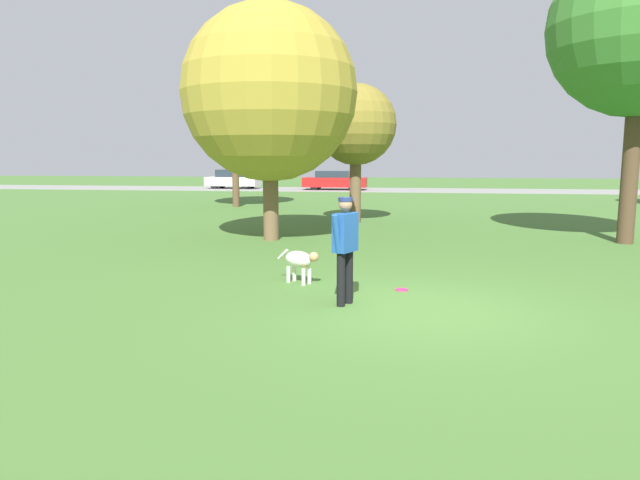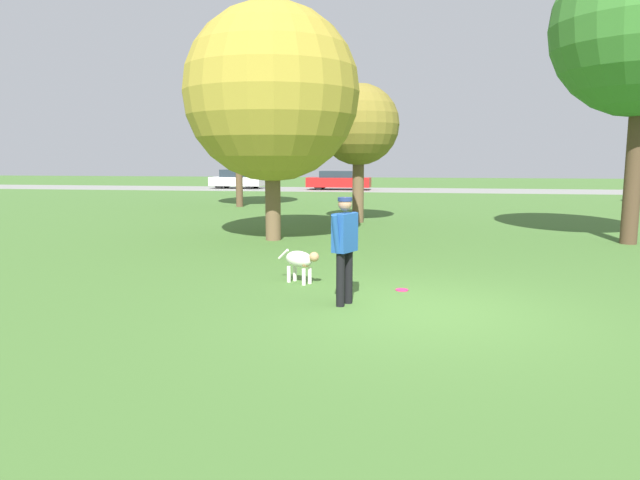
{
  "view_description": "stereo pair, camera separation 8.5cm",
  "coord_description": "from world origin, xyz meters",
  "px_view_note": "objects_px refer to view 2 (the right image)",
  "views": [
    {
      "loc": [
        -0.27,
        -8.38,
        2.24
      ],
      "look_at": [
        -1.68,
        0.88,
        0.9
      ],
      "focal_mm": 32.0,
      "sensor_mm": 36.0,
      "label": 1
    },
    {
      "loc": [
        -0.19,
        -8.36,
        2.24
      ],
      "look_at": [
        -1.68,
        0.88,
        0.9
      ],
      "focal_mm": 32.0,
      "sensor_mm": 36.0,
      "label": 2
    }
  ],
  "objects_px": {
    "dog": "(301,260)",
    "frisbee": "(402,290)",
    "tree_far_left": "(238,106)",
    "parked_car_red": "(338,181)",
    "tree_near_left": "(272,93)",
    "parked_car_white": "(237,179)",
    "person": "(345,242)",
    "tree_mid_center": "(359,126)"
  },
  "relations": [
    {
      "from": "tree_far_left",
      "to": "tree_near_left",
      "type": "relative_size",
      "value": 1.07
    },
    {
      "from": "tree_near_left",
      "to": "frisbee",
      "type": "bearing_deg",
      "value": -56.99
    },
    {
      "from": "tree_mid_center",
      "to": "parked_car_red",
      "type": "distance_m",
      "value": 21.15
    },
    {
      "from": "dog",
      "to": "frisbee",
      "type": "height_order",
      "value": "dog"
    },
    {
      "from": "person",
      "to": "tree_near_left",
      "type": "xyz_separation_m",
      "value": [
        -2.78,
        6.72,
        2.98
      ]
    },
    {
      "from": "tree_mid_center",
      "to": "parked_car_red",
      "type": "relative_size",
      "value": 1.05
    },
    {
      "from": "dog",
      "to": "tree_far_left",
      "type": "relative_size",
      "value": 0.13
    },
    {
      "from": "tree_far_left",
      "to": "parked_car_red",
      "type": "xyz_separation_m",
      "value": [
        2.73,
        15.0,
        -3.94
      ]
    },
    {
      "from": "dog",
      "to": "parked_car_red",
      "type": "height_order",
      "value": "parked_car_red"
    },
    {
      "from": "tree_near_left",
      "to": "tree_mid_center",
      "type": "bearing_deg",
      "value": 68.21
    },
    {
      "from": "frisbee",
      "to": "parked_car_white",
      "type": "relative_size",
      "value": 0.06
    },
    {
      "from": "tree_near_left",
      "to": "parked_car_red",
      "type": "xyz_separation_m",
      "value": [
        -1.47,
        25.46,
        -3.3
      ]
    },
    {
      "from": "tree_mid_center",
      "to": "parked_car_red",
      "type": "height_order",
      "value": "tree_mid_center"
    },
    {
      "from": "tree_far_left",
      "to": "parked_car_white",
      "type": "height_order",
      "value": "tree_far_left"
    },
    {
      "from": "frisbee",
      "to": "parked_car_red",
      "type": "bearing_deg",
      "value": 99.35
    },
    {
      "from": "tree_far_left",
      "to": "parked_car_red",
      "type": "distance_m",
      "value": 15.74
    },
    {
      "from": "person",
      "to": "parked_car_white",
      "type": "xyz_separation_m",
      "value": [
        -12.0,
        32.8,
        -0.3
      ]
    },
    {
      "from": "frisbee",
      "to": "parked_car_white",
      "type": "distance_m",
      "value": 34.2
    },
    {
      "from": "frisbee",
      "to": "tree_far_left",
      "type": "xyz_separation_m",
      "value": [
        -7.84,
        16.07,
        4.6
      ]
    },
    {
      "from": "frisbee",
      "to": "parked_car_white",
      "type": "xyz_separation_m",
      "value": [
        -12.86,
        31.69,
        0.68
      ]
    },
    {
      "from": "tree_far_left",
      "to": "parked_car_red",
      "type": "relative_size",
      "value": 1.48
    },
    {
      "from": "dog",
      "to": "parked_car_white",
      "type": "height_order",
      "value": "parked_car_white"
    },
    {
      "from": "dog",
      "to": "tree_far_left",
      "type": "height_order",
      "value": "tree_far_left"
    },
    {
      "from": "dog",
      "to": "tree_far_left",
      "type": "distance_m",
      "value": 17.41
    },
    {
      "from": "frisbee",
      "to": "tree_mid_center",
      "type": "distance_m",
      "value": 11.03
    },
    {
      "from": "frisbee",
      "to": "tree_far_left",
      "type": "relative_size",
      "value": 0.03
    },
    {
      "from": "dog",
      "to": "parked_car_white",
      "type": "distance_m",
      "value": 33.29
    },
    {
      "from": "tree_far_left",
      "to": "tree_near_left",
      "type": "xyz_separation_m",
      "value": [
        4.2,
        -10.46,
        -0.65
      ]
    },
    {
      "from": "person",
      "to": "tree_near_left",
      "type": "relative_size",
      "value": 0.26
    },
    {
      "from": "person",
      "to": "tree_far_left",
      "type": "bearing_deg",
      "value": 47.43
    },
    {
      "from": "tree_near_left",
      "to": "tree_mid_center",
      "type": "xyz_separation_m",
      "value": [
        1.9,
        4.75,
        -0.6
      ]
    },
    {
      "from": "parked_car_white",
      "to": "dog",
      "type": "bearing_deg",
      "value": -68.4
    },
    {
      "from": "person",
      "to": "tree_far_left",
      "type": "relative_size",
      "value": 0.25
    },
    {
      "from": "person",
      "to": "parked_car_white",
      "type": "bearing_deg",
      "value": 45.4
    },
    {
      "from": "dog",
      "to": "frisbee",
      "type": "distance_m",
      "value": 1.89
    },
    {
      "from": "frisbee",
      "to": "parked_car_red",
      "type": "height_order",
      "value": "parked_car_red"
    },
    {
      "from": "dog",
      "to": "tree_mid_center",
      "type": "relative_size",
      "value": 0.18
    },
    {
      "from": "parked_car_red",
      "to": "tree_far_left",
      "type": "bearing_deg",
      "value": -99.02
    },
    {
      "from": "tree_far_left",
      "to": "parked_car_white",
      "type": "relative_size",
      "value": 1.7
    },
    {
      "from": "tree_near_left",
      "to": "parked_car_white",
      "type": "height_order",
      "value": "tree_near_left"
    },
    {
      "from": "person",
      "to": "parked_car_red",
      "type": "xyz_separation_m",
      "value": [
        -4.26,
        32.18,
        -0.32
      ]
    },
    {
      "from": "person",
      "to": "dog",
      "type": "distance_m",
      "value": 1.78
    }
  ]
}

